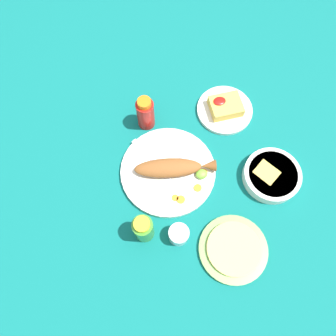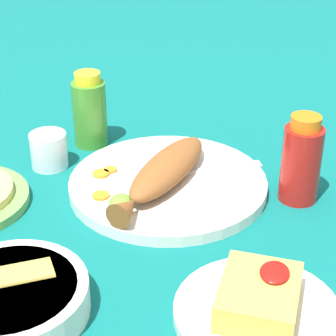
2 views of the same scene
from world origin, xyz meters
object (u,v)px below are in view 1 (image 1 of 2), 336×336
at_px(salt_cup, 179,235).
at_px(side_plate_fries, 225,110).
at_px(fork_near, 149,156).
at_px(fried_fish, 172,168).
at_px(tortilla_plate, 233,249).
at_px(guacamole_bowl, 272,175).
at_px(fork_far, 161,148).
at_px(hot_sauce_bottle_green, 143,229).
at_px(hot_sauce_bottle_red, 145,113).
at_px(main_plate, 168,171).

xyz_separation_m(salt_cup, side_plate_fries, (-0.27, -0.39, -0.02)).
bearing_deg(salt_cup, fork_near, -83.52).
xyz_separation_m(fried_fish, tortilla_plate, (-0.12, 0.29, -0.03)).
bearing_deg(tortilla_plate, salt_cup, -27.34).
bearing_deg(side_plate_fries, guacamole_bowl, 104.28).
height_order(salt_cup, guacamole_bowl, salt_cup).
bearing_deg(fried_fish, fork_far, -66.76).
height_order(fork_far, hot_sauce_bottle_green, hot_sauce_bottle_green).
bearing_deg(fork_far, side_plate_fries, -120.77).
bearing_deg(fried_fish, fork_near, -35.29).
height_order(side_plate_fries, tortilla_plate, same).
distance_m(fork_near, fork_far, 0.05).
distance_m(salt_cup, guacamole_bowl, 0.36).
bearing_deg(fried_fish, hot_sauce_bottle_red, -67.51).
height_order(salt_cup, tortilla_plate, salt_cup).
relative_size(guacamole_bowl, tortilla_plate, 0.88).
relative_size(fork_near, salt_cup, 2.77).
distance_m(fork_near, hot_sauce_bottle_red, 0.14).
bearing_deg(side_plate_fries, salt_cup, 55.60).
relative_size(fried_fish, guacamole_bowl, 1.46).
bearing_deg(side_plate_fries, fried_fish, 37.59).
bearing_deg(main_plate, hot_sauce_bottle_green, 56.74).
bearing_deg(fried_fish, main_plate, 0.00).
bearing_deg(hot_sauce_bottle_red, fork_near, 81.74).
bearing_deg(guacamole_bowl, fork_far, -28.73).
height_order(fork_near, hot_sauce_bottle_green, hot_sauce_bottle_green).
relative_size(hot_sauce_bottle_red, hot_sauce_bottle_green, 1.02).
bearing_deg(salt_cup, main_plate, -94.92).
xyz_separation_m(fork_far, hot_sauce_bottle_red, (0.02, -0.12, 0.04)).
bearing_deg(tortilla_plate, hot_sauce_bottle_green, -24.38).
distance_m(hot_sauce_bottle_green, guacamole_bowl, 0.44).
bearing_deg(fork_far, guacamole_bowl, -170.52).
xyz_separation_m(hot_sauce_bottle_green, salt_cup, (-0.10, 0.03, -0.04)).
distance_m(hot_sauce_bottle_red, side_plate_fries, 0.28).
bearing_deg(hot_sauce_bottle_red, fried_fish, 102.05).
relative_size(hot_sauce_bottle_green, tortilla_plate, 0.65).
bearing_deg(salt_cup, side_plate_fries, -124.40).
relative_size(fork_far, side_plate_fries, 0.79).
xyz_separation_m(main_plate, hot_sauce_bottle_red, (0.03, -0.20, 0.06)).
height_order(fried_fish, fork_near, fried_fish).
bearing_deg(guacamole_bowl, main_plate, -16.90).
relative_size(main_plate, fried_fish, 1.17).
distance_m(fried_fish, hot_sauce_bottle_green, 0.22).
bearing_deg(fork_near, side_plate_fries, -97.36).
distance_m(salt_cup, side_plate_fries, 0.47).
distance_m(fried_fish, fork_far, 0.09).
height_order(fork_near, side_plate_fries, fork_near).
xyz_separation_m(hot_sauce_bottle_red, hot_sauce_bottle_green, (0.09, 0.37, -0.00)).
bearing_deg(fried_fish, tortilla_plate, 122.87).
height_order(main_plate, fork_far, fork_far).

